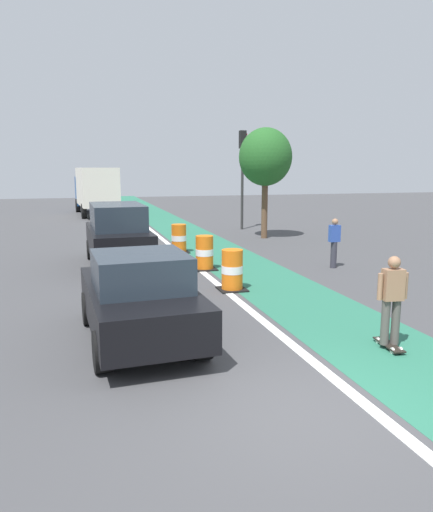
{
  "coord_description": "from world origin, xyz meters",
  "views": [
    {
      "loc": [
        -2.78,
        -5.51,
        3.2
      ],
      "look_at": [
        0.42,
        5.67,
        1.1
      ],
      "focal_mm": 34.2,
      "sensor_mm": 36.0,
      "label": 1
    }
  ],
  "objects_px": {
    "traffic_light_corner": "(243,162)",
    "street_tree_sidewalk": "(265,158)",
    "skateboarder_on_lane": "(392,299)",
    "delivery_truck_down_block": "(96,188)",
    "pedestrian_crossing": "(334,242)",
    "traffic_barrel_mid": "(205,253)",
    "traffic_barrel_back": "(179,239)",
    "parked_sedan_nearest": "(140,298)",
    "parked_suv_second": "(118,234)",
    "traffic_barrel_front": "(232,270)"
  },
  "relations": [
    {
      "from": "delivery_truck_down_block",
      "to": "street_tree_sidewalk",
      "type": "height_order",
      "value": "street_tree_sidewalk"
    },
    {
      "from": "parked_sedan_nearest",
      "to": "delivery_truck_down_block",
      "type": "xyz_separation_m",
      "value": [
        0.26,
        25.93,
        1.01
      ]
    },
    {
      "from": "pedestrian_crossing",
      "to": "traffic_barrel_mid",
      "type": "bearing_deg",
      "value": 167.66
    },
    {
      "from": "parked_sedan_nearest",
      "to": "pedestrian_crossing",
      "type": "height_order",
      "value": "parked_sedan_nearest"
    },
    {
      "from": "pedestrian_crossing",
      "to": "street_tree_sidewalk",
      "type": "relative_size",
      "value": 0.32
    },
    {
      "from": "traffic_barrel_mid",
      "to": "traffic_light_corner",
      "type": "height_order",
      "value": "traffic_light_corner"
    },
    {
      "from": "traffic_light_corner",
      "to": "delivery_truck_down_block",
      "type": "bearing_deg",
      "value": 124.43
    },
    {
      "from": "skateboarder_on_lane",
      "to": "parked_sedan_nearest",
      "type": "distance_m",
      "value": 4.55
    },
    {
      "from": "parked_sedan_nearest",
      "to": "traffic_light_corner",
      "type": "distance_m",
      "value": 17.43
    },
    {
      "from": "delivery_truck_down_block",
      "to": "traffic_light_corner",
      "type": "bearing_deg",
      "value": -55.57
    },
    {
      "from": "parked_sedan_nearest",
      "to": "parked_suv_second",
      "type": "bearing_deg",
      "value": 88.26
    },
    {
      "from": "parked_sedan_nearest",
      "to": "street_tree_sidewalk",
      "type": "height_order",
      "value": "street_tree_sidewalk"
    },
    {
      "from": "traffic_barrel_back",
      "to": "delivery_truck_down_block",
      "type": "xyz_separation_m",
      "value": [
        -2.41,
        16.57,
        1.31
      ]
    },
    {
      "from": "traffic_barrel_front",
      "to": "delivery_truck_down_block",
      "type": "height_order",
      "value": "delivery_truck_down_block"
    },
    {
      "from": "pedestrian_crossing",
      "to": "street_tree_sidewalk",
      "type": "distance_m",
      "value": 7.57
    },
    {
      "from": "delivery_truck_down_block",
      "to": "pedestrian_crossing",
      "type": "height_order",
      "value": "delivery_truck_down_block"
    },
    {
      "from": "traffic_light_corner",
      "to": "street_tree_sidewalk",
      "type": "xyz_separation_m",
      "value": [
        -0.1,
        -3.44,
        0.17
      ]
    },
    {
      "from": "parked_suv_second",
      "to": "traffic_barrel_front",
      "type": "height_order",
      "value": "parked_suv_second"
    },
    {
      "from": "skateboarder_on_lane",
      "to": "traffic_barrel_front",
      "type": "xyz_separation_m",
      "value": [
        -1.42,
        4.84,
        -0.38
      ]
    },
    {
      "from": "parked_suv_second",
      "to": "traffic_light_corner",
      "type": "relative_size",
      "value": 0.91
    },
    {
      "from": "traffic_barrel_back",
      "to": "pedestrian_crossing",
      "type": "relative_size",
      "value": 0.68
    },
    {
      "from": "traffic_barrel_back",
      "to": "traffic_light_corner",
      "type": "height_order",
      "value": "traffic_light_corner"
    },
    {
      "from": "traffic_barrel_mid",
      "to": "traffic_light_corner",
      "type": "xyz_separation_m",
      "value": [
        4.55,
        9.57,
        2.97
      ]
    },
    {
      "from": "parked_sedan_nearest",
      "to": "street_tree_sidewalk",
      "type": "bearing_deg",
      "value": 59.13
    },
    {
      "from": "traffic_barrel_back",
      "to": "street_tree_sidewalk",
      "type": "relative_size",
      "value": 0.22
    },
    {
      "from": "pedestrian_crossing",
      "to": "delivery_truck_down_block",
      "type": "bearing_deg",
      "value": 107.71
    },
    {
      "from": "delivery_truck_down_block",
      "to": "traffic_light_corner",
      "type": "distance_m",
      "value": 12.66
    },
    {
      "from": "skateboarder_on_lane",
      "to": "delivery_truck_down_block",
      "type": "relative_size",
      "value": 0.22
    },
    {
      "from": "delivery_truck_down_block",
      "to": "traffic_light_corner",
      "type": "xyz_separation_m",
      "value": [
        7.1,
        -10.35,
        1.65
      ]
    },
    {
      "from": "pedestrian_crossing",
      "to": "street_tree_sidewalk",
      "type": "height_order",
      "value": "street_tree_sidewalk"
    },
    {
      "from": "street_tree_sidewalk",
      "to": "traffic_light_corner",
      "type": "bearing_deg",
      "value": 88.38
    },
    {
      "from": "parked_sedan_nearest",
      "to": "street_tree_sidewalk",
      "type": "distance_m",
      "value": 14.42
    },
    {
      "from": "traffic_barrel_front",
      "to": "street_tree_sidewalk",
      "type": "bearing_deg",
      "value": 63.64
    },
    {
      "from": "traffic_barrel_front",
      "to": "traffic_barrel_back",
      "type": "distance_m",
      "value": 6.14
    },
    {
      "from": "traffic_barrel_back",
      "to": "street_tree_sidewalk",
      "type": "distance_m",
      "value": 6.21
    },
    {
      "from": "traffic_barrel_back",
      "to": "street_tree_sidewalk",
      "type": "height_order",
      "value": "street_tree_sidewalk"
    },
    {
      "from": "traffic_light_corner",
      "to": "street_tree_sidewalk",
      "type": "height_order",
      "value": "traffic_light_corner"
    },
    {
      "from": "delivery_truck_down_block",
      "to": "traffic_barrel_front",
      "type": "bearing_deg",
      "value": -83.51
    },
    {
      "from": "skateboarder_on_lane",
      "to": "parked_sedan_nearest",
      "type": "bearing_deg",
      "value": 159.18
    },
    {
      "from": "traffic_light_corner",
      "to": "pedestrian_crossing",
      "type": "xyz_separation_m",
      "value": [
        -0.45,
        -10.47,
        -2.64
      ]
    },
    {
      "from": "delivery_truck_down_block",
      "to": "traffic_barrel_back",
      "type": "bearing_deg",
      "value": -81.73
    },
    {
      "from": "parked_suv_second",
      "to": "traffic_barrel_back",
      "type": "xyz_separation_m",
      "value": [
        2.44,
        1.85,
        -0.5
      ]
    },
    {
      "from": "skateboarder_on_lane",
      "to": "traffic_barrel_front",
      "type": "relative_size",
      "value": 1.55
    },
    {
      "from": "delivery_truck_down_block",
      "to": "traffic_barrel_mid",
      "type": "bearing_deg",
      "value": -82.71
    },
    {
      "from": "skateboarder_on_lane",
      "to": "parked_suv_second",
      "type": "bearing_deg",
      "value": 113.83
    },
    {
      "from": "parked_sedan_nearest",
      "to": "traffic_barrel_front",
      "type": "xyz_separation_m",
      "value": [
        2.84,
        3.22,
        -0.3
      ]
    },
    {
      "from": "traffic_barrel_mid",
      "to": "delivery_truck_down_block",
      "type": "height_order",
      "value": "delivery_truck_down_block"
    },
    {
      "from": "traffic_barrel_back",
      "to": "pedestrian_crossing",
      "type": "bearing_deg",
      "value": -45.08
    },
    {
      "from": "skateboarder_on_lane",
      "to": "traffic_barrel_front",
      "type": "distance_m",
      "value": 5.06
    },
    {
      "from": "parked_sedan_nearest",
      "to": "traffic_barrel_mid",
      "type": "height_order",
      "value": "parked_sedan_nearest"
    }
  ]
}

